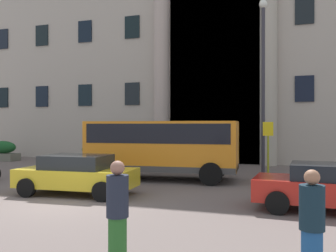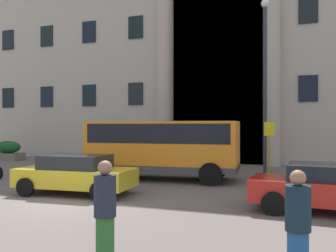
{
  "view_description": "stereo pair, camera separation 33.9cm",
  "coord_description": "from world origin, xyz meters",
  "px_view_note": "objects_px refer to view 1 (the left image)",
  "views": [
    {
      "loc": [
        6.59,
        -9.54,
        2.35
      ],
      "look_at": [
        1.81,
        4.52,
        2.31
      ],
      "focal_mm": 39.67,
      "sensor_mm": 36.0,
      "label": 1
    },
    {
      "loc": [
        6.91,
        -9.42,
        2.35
      ],
      "look_at": [
        1.81,
        4.52,
        2.31
      ],
      "focal_mm": 39.67,
      "sensor_mm": 36.0,
      "label": 2
    }
  ],
  "objects_px": {
    "hedge_planter_entrance_left": "(3,151)",
    "parked_estate_mid": "(77,174)",
    "orange_minibus": "(162,144)",
    "hedge_planter_far_east": "(201,153)",
    "lamppost_plaza_centre": "(263,74)",
    "pedestrian_man_red_shirt": "(312,228)",
    "hedge_planter_entrance_right": "(95,154)",
    "bus_stop_sign": "(268,144)",
    "parked_coupe_end": "(336,187)",
    "pedestrian_woman_with_bag": "(117,215)"
  },
  "relations": [
    {
      "from": "hedge_planter_entrance_left",
      "to": "parked_estate_mid",
      "type": "relative_size",
      "value": 0.52
    },
    {
      "from": "hedge_planter_entrance_left",
      "to": "orange_minibus",
      "type": "bearing_deg",
      "value": -19.83
    },
    {
      "from": "hedge_planter_far_east",
      "to": "lamppost_plaza_centre",
      "type": "distance_m",
      "value": 5.46
    },
    {
      "from": "parked_estate_mid",
      "to": "pedestrian_man_red_shirt",
      "type": "distance_m",
      "value": 8.87
    },
    {
      "from": "hedge_planter_entrance_right",
      "to": "hedge_planter_far_east",
      "type": "distance_m",
      "value": 6.52
    },
    {
      "from": "hedge_planter_far_east",
      "to": "parked_estate_mid",
      "type": "relative_size",
      "value": 0.43
    },
    {
      "from": "parked_estate_mid",
      "to": "pedestrian_man_red_shirt",
      "type": "relative_size",
      "value": 2.36
    },
    {
      "from": "bus_stop_sign",
      "to": "parked_coupe_end",
      "type": "distance_m",
      "value": 6.18
    },
    {
      "from": "bus_stop_sign",
      "to": "hedge_planter_entrance_left",
      "type": "height_order",
      "value": "bus_stop_sign"
    },
    {
      "from": "hedge_planter_entrance_right",
      "to": "lamppost_plaza_centre",
      "type": "bearing_deg",
      "value": -7.16
    },
    {
      "from": "hedge_planter_entrance_left",
      "to": "pedestrian_woman_with_bag",
      "type": "bearing_deg",
      "value": -42.61
    },
    {
      "from": "hedge_planter_entrance_right",
      "to": "pedestrian_woman_with_bag",
      "type": "distance_m",
      "value": 16.77
    },
    {
      "from": "hedge_planter_entrance_right",
      "to": "lamppost_plaza_centre",
      "type": "relative_size",
      "value": 0.22
    },
    {
      "from": "parked_estate_mid",
      "to": "parked_coupe_end",
      "type": "xyz_separation_m",
      "value": [
        8.05,
        0.03,
        -0.01
      ]
    },
    {
      "from": "pedestrian_man_red_shirt",
      "to": "pedestrian_woman_with_bag",
      "type": "distance_m",
      "value": 2.95
    },
    {
      "from": "pedestrian_man_red_shirt",
      "to": "lamppost_plaza_centre",
      "type": "relative_size",
      "value": 0.2
    },
    {
      "from": "bus_stop_sign",
      "to": "hedge_planter_entrance_right",
      "type": "bearing_deg",
      "value": 163.27
    },
    {
      "from": "hedge_planter_far_east",
      "to": "pedestrian_woman_with_bag",
      "type": "bearing_deg",
      "value": -81.57
    },
    {
      "from": "orange_minibus",
      "to": "lamppost_plaza_centre",
      "type": "height_order",
      "value": "lamppost_plaza_centre"
    },
    {
      "from": "pedestrian_woman_with_bag",
      "to": "lamppost_plaza_centre",
      "type": "relative_size",
      "value": 0.21
    },
    {
      "from": "parked_estate_mid",
      "to": "hedge_planter_entrance_right",
      "type": "bearing_deg",
      "value": 112.69
    },
    {
      "from": "hedge_planter_far_east",
      "to": "parked_coupe_end",
      "type": "relative_size",
      "value": 0.39
    },
    {
      "from": "bus_stop_sign",
      "to": "pedestrian_man_red_shirt",
      "type": "relative_size",
      "value": 1.45
    },
    {
      "from": "hedge_planter_far_east",
      "to": "orange_minibus",
      "type": "bearing_deg",
      "value": -96.22
    },
    {
      "from": "pedestrian_man_red_shirt",
      "to": "pedestrian_woman_with_bag",
      "type": "height_order",
      "value": "pedestrian_woman_with_bag"
    },
    {
      "from": "parked_estate_mid",
      "to": "parked_coupe_end",
      "type": "bearing_deg",
      "value": -3.44
    },
    {
      "from": "hedge_planter_far_east",
      "to": "pedestrian_woman_with_bag",
      "type": "height_order",
      "value": "pedestrian_woman_with_bag"
    },
    {
      "from": "parked_coupe_end",
      "to": "pedestrian_woman_with_bag",
      "type": "relative_size",
      "value": 2.44
    },
    {
      "from": "hedge_planter_entrance_left",
      "to": "lamppost_plaza_centre",
      "type": "distance_m",
      "value": 17.39
    },
    {
      "from": "parked_coupe_end",
      "to": "lamppost_plaza_centre",
      "type": "relative_size",
      "value": 0.52
    },
    {
      "from": "parked_coupe_end",
      "to": "hedge_planter_entrance_left",
      "type": "bearing_deg",
      "value": 158.03
    },
    {
      "from": "pedestrian_man_red_shirt",
      "to": "hedge_planter_entrance_right",
      "type": "bearing_deg",
      "value": 24.19
    },
    {
      "from": "bus_stop_sign",
      "to": "hedge_planter_entrance_right",
      "type": "height_order",
      "value": "bus_stop_sign"
    },
    {
      "from": "hedge_planter_entrance_right",
      "to": "parked_coupe_end",
      "type": "xyz_separation_m",
      "value": [
        12.43,
        -8.82,
        0.07
      ]
    },
    {
      "from": "bus_stop_sign",
      "to": "parked_coupe_end",
      "type": "relative_size",
      "value": 0.57
    },
    {
      "from": "bus_stop_sign",
      "to": "hedge_planter_far_east",
      "type": "height_order",
      "value": "bus_stop_sign"
    },
    {
      "from": "pedestrian_woman_with_bag",
      "to": "lamppost_plaza_centre",
      "type": "bearing_deg",
      "value": 32.36
    },
    {
      "from": "parked_estate_mid",
      "to": "pedestrian_woman_with_bag",
      "type": "relative_size",
      "value": 2.27
    },
    {
      "from": "orange_minibus",
      "to": "parked_estate_mid",
      "type": "bearing_deg",
      "value": -116.06
    },
    {
      "from": "lamppost_plaza_centre",
      "to": "pedestrian_man_red_shirt",
      "type": "bearing_deg",
      "value": -82.59
    },
    {
      "from": "orange_minibus",
      "to": "pedestrian_woman_with_bag",
      "type": "relative_size",
      "value": 3.68
    },
    {
      "from": "hedge_planter_entrance_right",
      "to": "parked_estate_mid",
      "type": "relative_size",
      "value": 0.47
    },
    {
      "from": "bus_stop_sign",
      "to": "lamppost_plaza_centre",
      "type": "bearing_deg",
      "value": 100.81
    },
    {
      "from": "parked_coupe_end",
      "to": "hedge_planter_entrance_right",
      "type": "bearing_deg",
      "value": 147.09
    },
    {
      "from": "bus_stop_sign",
      "to": "parked_coupe_end",
      "type": "xyz_separation_m",
      "value": [
        2.14,
        -5.73,
        -0.86
      ]
    },
    {
      "from": "orange_minibus",
      "to": "hedge_planter_entrance_left",
      "type": "height_order",
      "value": "orange_minibus"
    },
    {
      "from": "bus_stop_sign",
      "to": "parked_estate_mid",
      "type": "relative_size",
      "value": 0.61
    },
    {
      "from": "parked_coupe_end",
      "to": "pedestrian_man_red_shirt",
      "type": "height_order",
      "value": "pedestrian_man_red_shirt"
    },
    {
      "from": "orange_minibus",
      "to": "bus_stop_sign",
      "type": "xyz_separation_m",
      "value": [
        4.31,
        1.6,
        0.03
      ]
    },
    {
      "from": "hedge_planter_entrance_right",
      "to": "hedge_planter_far_east",
      "type": "xyz_separation_m",
      "value": [
        6.51,
        0.17,
        0.22
      ]
    }
  ]
}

